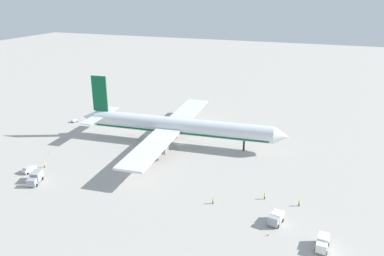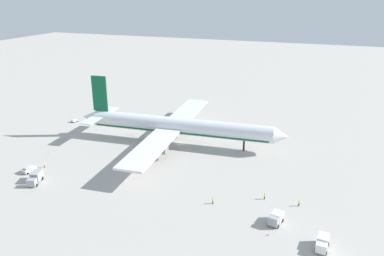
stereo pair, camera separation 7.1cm
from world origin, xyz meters
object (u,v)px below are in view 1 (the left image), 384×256
Objects in this scene: baggage_cart_0 at (74,121)px; ground_worker_1 at (265,196)px; service_van at (29,169)px; ground_worker_3 at (44,165)px; traffic_cone_1 at (48,153)px; airliner at (176,126)px; service_truck_2 at (276,218)px; service_truck_0 at (35,177)px; traffic_cone_0 at (268,234)px; ground_worker_0 at (213,201)px; ground_worker_2 at (299,203)px; service_truck_1 at (323,243)px.

ground_worker_1 reaches higher than baggage_cart_0.
baggage_cart_0 is (-16.36, 44.77, -0.37)m from service_van.
traffic_cone_1 is (-6.03, 9.01, -0.55)m from ground_worker_3.
service_truck_2 is (42.41, -39.26, -5.15)m from airliner.
traffic_cone_0 is at bearing -1.68° from service_truck_0.
ground_worker_3 is 73.88m from traffic_cone_0.
service_truck_2 is at bearing -10.95° from ground_worker_0.
baggage_cart_0 is 33.90m from traffic_cone_1.
service_van reaches higher than ground_worker_2.
service_truck_2 is 103.22m from baggage_cart_0.
ground_worker_0 is at bearing -150.08° from ground_worker_1.
traffic_cone_1 is (-90.93, 20.58, -1.24)m from service_truck_1.
ground_worker_1 is at bearing 29.92° from ground_worker_0.
service_truck_2 is at bearing -66.40° from ground_worker_1.
ground_worker_2 is at bearing 17.60° from ground_worker_0.
service_truck_1 is at bearing -68.12° from ground_worker_2.
traffic_cone_1 is at bearing 165.80° from traffic_cone_0.
ground_worker_1 is (71.52, 9.26, -0.14)m from service_van.
service_van is 4.83m from ground_worker_3.
service_truck_1 reaches higher than baggage_cart_0.
service_truck_0 is at bearing -122.15° from airliner.
service_truck_1 is 85.69m from ground_worker_3.
service_truck_0 reaches higher than ground_worker_1.
ground_worker_0 is (59.11, 2.12, -0.19)m from service_van.
airliner reaches higher than ground_worker_1.
ground_worker_1 is 69.47m from ground_worker_3.
ground_worker_0 is at bearing -10.06° from traffic_cone_1.
service_van reaches higher than traffic_cone_1.
ground_worker_0 is 0.95× the size of ground_worker_1.
service_van reaches higher than baggage_cart_0.
ground_worker_2 is at bearing 6.33° from service_van.
airliner is 45.37× the size of ground_worker_2.
airliner reaches higher than traffic_cone_0.
service_truck_1 is 29.57m from ground_worker_0.
service_truck_1 reaches higher than service_van.
ground_worker_2 is at bearing -31.84° from airliner.
service_truck_2 is 1.58× the size of baggage_cart_0.
ground_worker_1 reaches higher than ground_worker_0.
ground_worker_0 is (52.36, 6.85, -0.79)m from service_truck_0.
service_truck_1 is (53.47, -45.39, -5.11)m from airliner.
ground_worker_1 is at bearing 177.98° from ground_worker_2.
traffic_cone_1 is (-75.31, 4.02, -0.62)m from ground_worker_1.
ground_worker_0 is 18.45m from traffic_cone_0.
ground_worker_1 is 1.08× the size of ground_worker_3.
service_truck_1 is 3.13× the size of ground_worker_2.
ground_worker_0 is at bearing 161.43° from service_truck_1.
airliner is at bearing 142.70° from ground_worker_1.
airliner is 142.23× the size of traffic_cone_0.
service_truck_1 is at bearing -29.00° from service_truck_2.
airliner is 44.44m from ground_worker_0.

